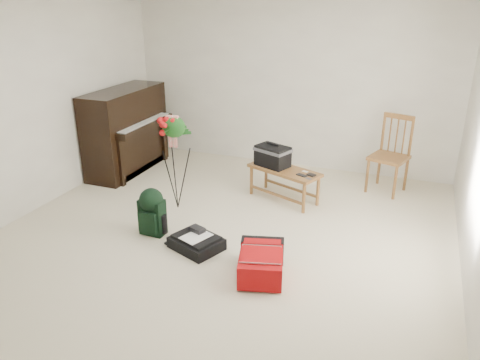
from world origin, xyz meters
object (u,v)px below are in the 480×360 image
at_px(black_duffel, 196,242).
at_px(green_backpack, 152,209).
at_px(piano, 127,132).
at_px(red_suitcase, 263,260).
at_px(bench, 275,161).
at_px(flower_stand, 176,163).
at_px(dining_chair, 389,155).

height_order(black_duffel, green_backpack, green_backpack).
relative_size(piano, red_suitcase, 2.09).
relative_size(piano, bench, 1.44).
height_order(bench, flower_stand, flower_stand).
relative_size(black_duffel, flower_stand, 0.50).
bearing_deg(black_duffel, bench, 97.88).
bearing_deg(green_backpack, dining_chair, 46.52).
distance_m(dining_chair, flower_stand, 2.89).
bearing_deg(piano, green_backpack, -49.64).
bearing_deg(flower_stand, red_suitcase, -45.57).
height_order(red_suitcase, black_duffel, red_suitcase).
bearing_deg(flower_stand, bench, 22.99).
bearing_deg(dining_chair, red_suitcase, -92.45).
relative_size(bench, black_duffel, 1.66).
bearing_deg(black_duffel, flower_stand, 150.56).
height_order(green_backpack, flower_stand, flower_stand).
distance_m(piano, bench, 2.43).
bearing_deg(dining_chair, piano, -153.60).
xyz_separation_m(bench, green_backpack, (-0.99, -1.44, -0.22)).
relative_size(red_suitcase, green_backpack, 1.29).
distance_m(red_suitcase, flower_stand, 1.88).
xyz_separation_m(bench, dining_chair, (1.37, 0.83, -0.01)).
xyz_separation_m(piano, dining_chair, (3.79, 0.60, -0.09)).
xyz_separation_m(red_suitcase, green_backpack, (-1.42, 0.31, 0.17)).
relative_size(bench, flower_stand, 0.84).
relative_size(black_duffel, green_backpack, 1.13).
xyz_separation_m(piano, black_duffel, (2.04, -1.80, -0.52)).
distance_m(piano, black_duffel, 2.77).
relative_size(piano, black_duffel, 2.40).
xyz_separation_m(black_duffel, green_backpack, (-0.61, 0.12, 0.23)).
bearing_deg(red_suitcase, black_duffel, 151.38).
distance_m(dining_chair, green_backpack, 3.29).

